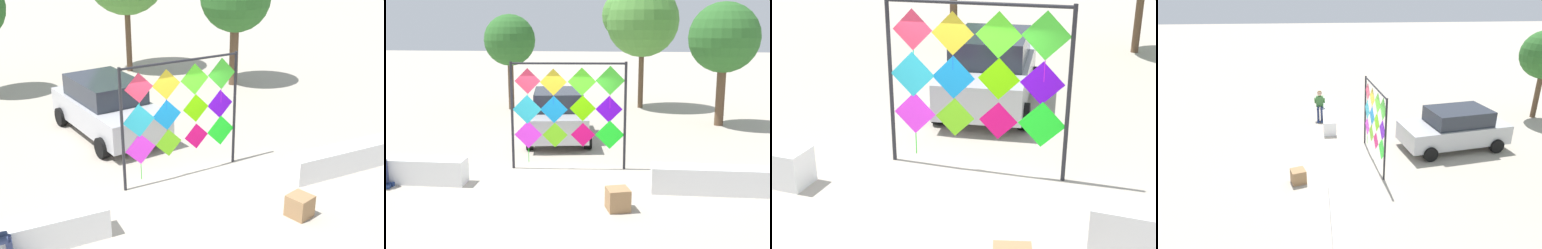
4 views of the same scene
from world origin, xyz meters
The scene contains 6 objects.
ground centered at (0.00, 0.00, 0.00)m, with size 120.00×120.00×0.00m, color #ADA393.
plaza_ledge_left centered at (-4.21, -0.25, 0.31)m, with size 3.96×0.55×0.62m, color white.
plaza_ledge_right centered at (4.21, -0.25, 0.31)m, with size 3.96×0.55×0.62m, color white.
kite_display_rack centered at (0.11, 1.28, 1.72)m, with size 3.05×0.29×2.88m.
parked_car centered at (-0.66, 4.70, 0.83)m, with size 2.53×4.44×1.64m.
cardboard_box_large centered at (1.49, -1.48, 0.23)m, with size 0.45×0.46×0.47m, color #9E754C.
Camera 1 is at (-4.41, -8.40, 5.44)m, focal length 45.87 mm.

